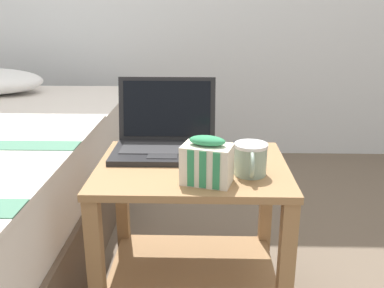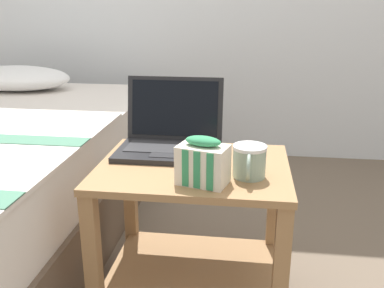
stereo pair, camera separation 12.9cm
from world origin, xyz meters
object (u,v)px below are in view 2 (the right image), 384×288
object	(u,v)px
laptop	(171,137)
mug_front_left	(249,160)
snack_bag	(203,162)
cell_phone	(248,150)

from	to	relation	value
laptop	mug_front_left	size ratio (longest dim) A/B	2.46
laptop	snack_bag	size ratio (longest dim) A/B	2.21
mug_front_left	cell_phone	world-z (taller)	mug_front_left
laptop	cell_phone	world-z (taller)	laptop
snack_bag	cell_phone	world-z (taller)	snack_bag
snack_bag	cell_phone	bearing A→B (deg)	66.84
laptop	cell_phone	xyz separation A→B (m)	(0.27, 0.02, -0.04)
mug_front_left	laptop	bearing A→B (deg)	142.28
laptop	mug_front_left	bearing A→B (deg)	-37.72
snack_bag	cell_phone	distance (m)	0.32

